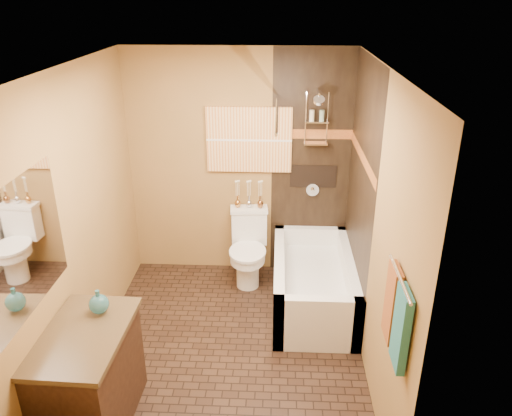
# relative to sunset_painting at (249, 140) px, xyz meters

# --- Properties ---
(floor) EXTENTS (3.00, 3.00, 0.00)m
(floor) POSITION_rel_sunset_painting_xyz_m (-0.11, -1.48, -1.55)
(floor) COLOR black
(floor) RESTS_ON ground
(wall_left) EXTENTS (0.02, 3.00, 2.50)m
(wall_left) POSITION_rel_sunset_painting_xyz_m (-1.31, -1.48, -0.30)
(wall_left) COLOR #A0723E
(wall_left) RESTS_ON floor
(wall_right) EXTENTS (0.02, 3.00, 2.50)m
(wall_right) POSITION_rel_sunset_painting_xyz_m (1.09, -1.48, -0.30)
(wall_right) COLOR #A0723E
(wall_right) RESTS_ON floor
(wall_back) EXTENTS (2.40, 0.02, 2.50)m
(wall_back) POSITION_rel_sunset_painting_xyz_m (-0.11, 0.02, -0.30)
(wall_back) COLOR #A0723E
(wall_back) RESTS_ON floor
(wall_front) EXTENTS (2.40, 0.02, 2.50)m
(wall_front) POSITION_rel_sunset_painting_xyz_m (-0.11, -2.98, -0.30)
(wall_front) COLOR #A0723E
(wall_front) RESTS_ON floor
(ceiling) EXTENTS (3.00, 3.00, 0.00)m
(ceiling) POSITION_rel_sunset_painting_xyz_m (-0.11, -1.48, 0.95)
(ceiling) COLOR silver
(ceiling) RESTS_ON wall_back
(alcove_tile_back) EXTENTS (0.85, 0.01, 2.50)m
(alcove_tile_back) POSITION_rel_sunset_painting_xyz_m (0.67, 0.01, -0.30)
(alcove_tile_back) COLOR black
(alcove_tile_back) RESTS_ON wall_back
(alcove_tile_right) EXTENTS (0.01, 1.50, 2.50)m
(alcove_tile_right) POSITION_rel_sunset_painting_xyz_m (1.08, -0.73, -0.30)
(alcove_tile_right) COLOR black
(alcove_tile_right) RESTS_ON wall_right
(mosaic_band_back) EXTENTS (0.85, 0.01, 0.10)m
(mosaic_band_back) POSITION_rel_sunset_painting_xyz_m (0.67, 0.00, 0.07)
(mosaic_band_back) COLOR #903C1A
(mosaic_band_back) RESTS_ON alcove_tile_back
(mosaic_band_right) EXTENTS (0.01, 1.50, 0.10)m
(mosaic_band_right) POSITION_rel_sunset_painting_xyz_m (1.07, -0.73, 0.07)
(mosaic_band_right) COLOR #903C1A
(mosaic_band_right) RESTS_ON alcove_tile_right
(alcove_niche) EXTENTS (0.50, 0.01, 0.25)m
(alcove_niche) POSITION_rel_sunset_painting_xyz_m (0.69, 0.01, -0.40)
(alcove_niche) COLOR black
(alcove_niche) RESTS_ON alcove_tile_back
(shower_fixtures) EXTENTS (0.24, 0.33, 1.16)m
(shower_fixtures) POSITION_rel_sunset_painting_xyz_m (0.69, -0.10, 0.12)
(shower_fixtures) COLOR silver
(shower_fixtures) RESTS_ON floor
(curtain_rod) EXTENTS (0.03, 1.55, 0.03)m
(curtain_rod) POSITION_rel_sunset_painting_xyz_m (0.29, -0.73, 0.47)
(curtain_rod) COLOR silver
(curtain_rod) RESTS_ON wall_back
(towel_bar) EXTENTS (0.02, 0.55, 0.02)m
(towel_bar) POSITION_rel_sunset_painting_xyz_m (1.04, -2.53, -0.10)
(towel_bar) COLOR silver
(towel_bar) RESTS_ON wall_right
(towel_teal) EXTENTS (0.05, 0.22, 0.52)m
(towel_teal) POSITION_rel_sunset_painting_xyz_m (1.05, -2.66, -0.37)
(towel_teal) COLOR #20696D
(towel_teal) RESTS_ON towel_bar
(towel_rust) EXTENTS (0.05, 0.22, 0.52)m
(towel_rust) POSITION_rel_sunset_painting_xyz_m (1.05, -2.40, -0.37)
(towel_rust) COLOR brown
(towel_rust) RESTS_ON towel_bar
(sunset_painting) EXTENTS (0.90, 0.04, 0.70)m
(sunset_painting) POSITION_rel_sunset_painting_xyz_m (0.00, 0.00, 0.00)
(sunset_painting) COLOR orange
(sunset_painting) RESTS_ON wall_back
(vanity_mirror) EXTENTS (0.01, 1.00, 0.90)m
(vanity_mirror) POSITION_rel_sunset_painting_xyz_m (-1.30, -2.33, -0.05)
(vanity_mirror) COLOR white
(vanity_mirror) RESTS_ON wall_left
(bathtub) EXTENTS (0.80, 1.50, 0.55)m
(bathtub) POSITION_rel_sunset_painting_xyz_m (0.69, -0.73, -1.33)
(bathtub) COLOR white
(bathtub) RESTS_ON floor
(toilet) EXTENTS (0.42, 0.62, 0.80)m
(toilet) POSITION_rel_sunset_painting_xyz_m (0.00, -0.27, -1.14)
(toilet) COLOR white
(toilet) RESTS_ON floor
(vanity) EXTENTS (0.60, 0.94, 0.82)m
(vanity) POSITION_rel_sunset_painting_xyz_m (-1.03, -2.33, -1.14)
(vanity) COLOR black
(vanity) RESTS_ON floor
(teal_bottle) EXTENTS (0.17, 0.17, 0.23)m
(teal_bottle) POSITION_rel_sunset_painting_xyz_m (-0.98, -2.08, -0.64)
(teal_bottle) COLOR #266A74
(teal_bottle) RESTS_ON vanity
(bud_vases) EXTENTS (0.31, 0.07, 0.31)m
(bud_vases) POSITION_rel_sunset_painting_xyz_m (0.00, -0.09, -0.58)
(bud_vases) COLOR #C0813C
(bud_vases) RESTS_ON toilet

